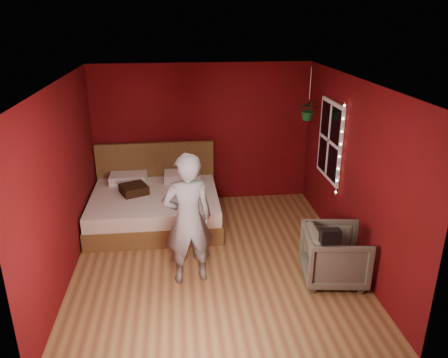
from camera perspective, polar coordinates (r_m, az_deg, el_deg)
floor at (r=6.61m, az=-1.36°, el=-10.31°), size 4.50×4.50×0.00m
room_walls at (r=5.91m, az=-1.50°, el=3.72°), size 4.04×4.54×2.62m
window at (r=7.23m, az=13.66°, el=4.90°), size 0.05×0.97×1.27m
fairy_lights at (r=6.75m, az=14.91°, el=3.64°), size 0.04×0.04×1.45m
bed at (r=7.68m, az=-8.95°, el=-3.24°), size 2.16×1.84×1.19m
person at (r=5.72m, az=-4.73°, el=-5.29°), size 0.73×0.55×1.82m
armchair at (r=6.14m, az=14.27°, el=-9.63°), size 0.92×0.90×0.75m
handbag at (r=5.60m, az=13.70°, el=-7.26°), size 0.25×0.12×0.18m
throw_pillow at (r=7.57m, az=-11.70°, el=-1.32°), size 0.54×0.54×0.15m
hanging_plant at (r=7.51m, az=10.99°, el=8.86°), size 0.38×0.35×0.88m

